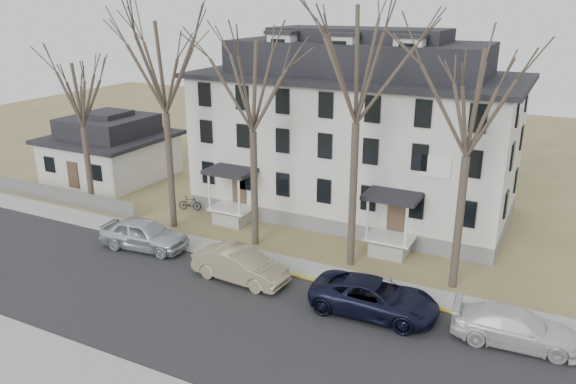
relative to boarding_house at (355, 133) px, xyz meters
The scene contains 19 objects.
ground 18.85m from the boarding_house, 83.64° to the right, with size 120.00×120.00×0.00m, color olive.
main_road 16.96m from the boarding_house, 82.85° to the right, with size 120.00×10.00×0.04m, color #27272A.
far_sidewalk 11.49m from the boarding_house, 78.64° to the right, with size 120.00×2.00×0.08m, color #A09F97.
near_sidewalk_left 24.33m from the boarding_house, 104.65° to the right, with size 20.00×5.00×0.08m, color #A09F97.
yellow_curb 13.99m from the boarding_house, 57.18° to the right, with size 14.00×0.25×0.06m, color gold.
boarding_house is the anchor object (origin of this frame).
small_house 20.34m from the boarding_house, behind, with size 8.70×8.70×5.00m.
fence 21.48m from the boarding_house, 156.01° to the right, with size 14.00×0.06×1.20m, color gray.
tree_far_left 13.12m from the boarding_house, 137.82° to the right, with size 8.40×8.40×13.72m.
tree_mid_left 9.66m from the boarding_house, 110.20° to the right, with size 7.80×7.80×12.74m.
tree_center 10.39m from the boarding_house, 69.80° to the right, with size 9.00×9.00×14.70m.
tree_mid_right 12.51m from the boarding_house, 43.81° to the right, with size 7.80×7.80×12.74m.
tree_bungalow 18.17m from the boarding_house, 152.99° to the right, with size 6.60×6.60×10.78m.
car_silver 15.05m from the boarding_house, 125.45° to the right, with size 2.10×5.22×1.78m, color #B5BDC3.
car_tan 13.37m from the boarding_house, 96.13° to the right, with size 1.77×5.07×1.67m, color gray.
car_navy 14.51m from the boarding_house, 65.08° to the right, with size 2.69×5.84×1.62m, color black.
car_white 17.53m from the boarding_house, 45.68° to the right, with size 2.08×5.13×1.49m, color silver.
bicycle_left 9.55m from the boarding_house, 138.38° to the right, with size 0.57×1.64×0.86m, color black.
bicycle_right 12.18m from the boarding_house, 150.93° to the right, with size 0.46×1.63×0.98m, color black.
Camera 1 is at (10.58, -16.47, 13.65)m, focal length 35.00 mm.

